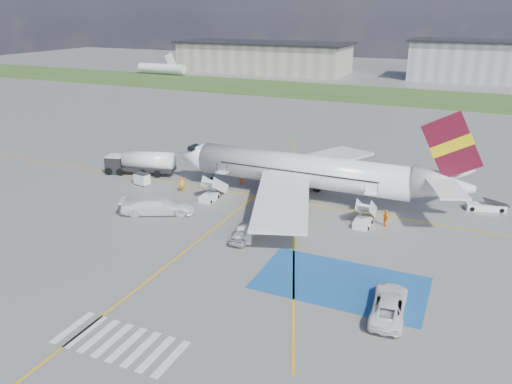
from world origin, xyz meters
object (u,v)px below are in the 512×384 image
Objects in this scene: gpu_cart at (142,180)px; belt_loader at (486,207)px; van_white_a at (389,302)px; airliner at (312,172)px; fuel_tanker at (141,165)px; car_silver_a at (244,234)px; van_white_b at (157,204)px; car_silver_b at (246,231)px.

gpu_cart is 0.45× the size of belt_loader.
airliner is at bearing -62.67° from van_white_a.
fuel_tanker is 4.64× the size of gpu_cart.
belt_loader is at bearing -141.75° from car_silver_a.
gpu_cart is at bearing 19.95° from van_white_b.
belt_loader is 1.14× the size of car_silver_a.
belt_loader is at bearing -89.91° from van_white_b.
car_silver_b is at bearing -13.72° from gpu_cart.
gpu_cart is 21.41m from car_silver_a.
airliner reaches higher than van_white_a.
gpu_cart is at bearing -67.22° from fuel_tanker.
fuel_tanker is 2.07× the size of belt_loader.
gpu_cart is 10.43m from van_white_b.
fuel_tanker is 25.38m from car_silver_b.
gpu_cart is 0.49× the size of car_silver_b.
belt_loader is 0.77× the size of van_white_b.
car_silver_a is at bearing -126.67° from van_white_b.
van_white_a is (15.39, -6.87, 0.27)m from car_silver_a.
van_white_a is (34.57, -16.38, 0.26)m from gpu_cart.
gpu_cart is 38.26m from van_white_a.
car_silver_a is 0.80× the size of van_white_a.
van_white_a is (37.44, -20.15, -0.38)m from fuel_tanker.
car_silver_a is at bearing -155.16° from belt_loader.
airliner is 8.78× the size of car_silver_a.
fuel_tanker is at bearing 138.36° from gpu_cart.
car_silver_b is at bearing -30.54° from van_white_a.
gpu_cart is 21.08m from car_silver_b.
car_silver_b reaches higher than belt_loader.
fuel_tanker is 2.35× the size of car_silver_a.
gpu_cart is 0.34× the size of van_white_b.
fuel_tanker is at bearing -33.17° from car_silver_a.
car_silver_b is at bearing -156.24° from belt_loader.
gpu_cart is (2.87, -3.77, -0.65)m from fuel_tanker.
car_silver_a is at bearing -100.04° from airliner.
van_white_a is at bearing -119.69° from belt_loader.
belt_loader is 0.91× the size of van_white_a.
airliner is 7.73× the size of belt_loader.
airliner reaches higher than van_white_b.
car_silver_a is 16.86m from van_white_a.
car_silver_b is 11.78m from van_white_b.
van_white_b reaches higher than belt_loader.
van_white_b is (-11.67, 1.59, 0.49)m from car_silver_b.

